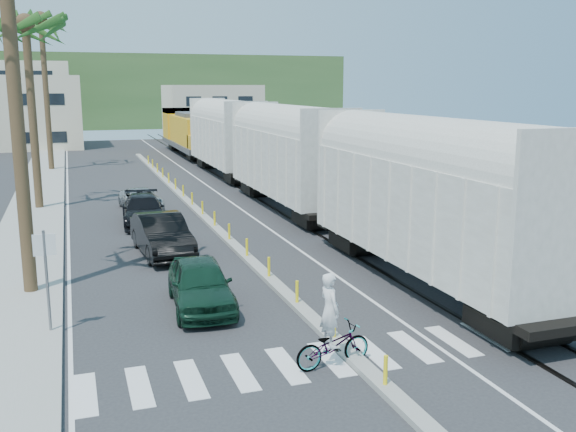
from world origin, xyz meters
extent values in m
plane|color=#28282B|center=(0.00, 0.00, 0.00)|extent=(140.00, 140.00, 0.00)
cube|color=gray|center=(-8.50, 25.00, 0.07)|extent=(3.00, 90.00, 0.15)
cube|color=black|center=(4.28, 28.00, 0.03)|extent=(0.12, 100.00, 0.06)
cube|color=black|center=(5.72, 28.00, 0.03)|extent=(0.12, 100.00, 0.06)
cube|color=gray|center=(0.00, 20.00, 0.07)|extent=(0.45, 60.00, 0.15)
cylinder|color=yellow|center=(0.00, -4.00, 0.50)|extent=(0.10, 0.10, 0.70)
cylinder|color=yellow|center=(0.00, -1.00, 0.50)|extent=(0.10, 0.10, 0.70)
cylinder|color=yellow|center=(0.00, 2.00, 0.50)|extent=(0.10, 0.10, 0.70)
cylinder|color=yellow|center=(0.00, 5.00, 0.50)|extent=(0.10, 0.10, 0.70)
cylinder|color=yellow|center=(0.00, 8.00, 0.50)|extent=(0.10, 0.10, 0.70)
cylinder|color=yellow|center=(0.00, 11.00, 0.50)|extent=(0.10, 0.10, 0.70)
cylinder|color=yellow|center=(0.00, 14.00, 0.50)|extent=(0.10, 0.10, 0.70)
cylinder|color=yellow|center=(0.00, 17.00, 0.50)|extent=(0.10, 0.10, 0.70)
cylinder|color=yellow|center=(0.00, 20.00, 0.50)|extent=(0.10, 0.10, 0.70)
cylinder|color=yellow|center=(0.00, 23.00, 0.50)|extent=(0.10, 0.10, 0.70)
cylinder|color=yellow|center=(0.00, 26.00, 0.50)|extent=(0.10, 0.10, 0.70)
cylinder|color=yellow|center=(0.00, 29.00, 0.50)|extent=(0.10, 0.10, 0.70)
cylinder|color=yellow|center=(0.00, 32.00, 0.50)|extent=(0.10, 0.10, 0.70)
cylinder|color=yellow|center=(0.00, 35.00, 0.50)|extent=(0.10, 0.10, 0.70)
cylinder|color=yellow|center=(0.00, 38.00, 0.50)|extent=(0.10, 0.10, 0.70)
cylinder|color=yellow|center=(0.00, 41.00, 0.50)|extent=(0.10, 0.10, 0.70)
cube|color=silver|center=(0.00, -2.00, 0.01)|extent=(14.00, 2.20, 0.01)
cube|color=silver|center=(-6.80, 25.00, 0.00)|extent=(0.12, 90.00, 0.01)
cube|color=silver|center=(2.50, 25.00, 0.00)|extent=(0.12, 90.00, 0.01)
cube|color=#B7B4A8|center=(5.00, 2.72, 2.70)|extent=(3.00, 12.88, 3.40)
cylinder|color=#B7B4A8|center=(5.00, 2.72, 4.40)|extent=(2.90, 12.58, 2.90)
cube|color=black|center=(5.00, 2.72, 0.50)|extent=(2.60, 12.88, 1.00)
cube|color=#B7B4A8|center=(5.00, 17.72, 2.70)|extent=(3.00, 12.88, 3.40)
cylinder|color=#B7B4A8|center=(5.00, 17.72, 4.40)|extent=(2.90, 12.58, 2.90)
cube|color=black|center=(5.00, 17.72, 0.50)|extent=(2.60, 12.88, 1.00)
cube|color=#B7B4A8|center=(5.00, 32.72, 2.70)|extent=(3.00, 12.88, 3.40)
cylinder|color=#B7B4A8|center=(5.00, 32.72, 4.40)|extent=(2.90, 12.58, 2.90)
cube|color=black|center=(5.00, 32.72, 0.50)|extent=(2.60, 12.88, 1.00)
cube|color=#4C4C4F|center=(5.00, 48.72, 1.05)|extent=(3.00, 17.00, 0.50)
cube|color=#C58613|center=(5.00, 47.72, 2.60)|extent=(2.70, 12.24, 2.60)
cube|color=#C58613|center=(5.00, 54.50, 2.90)|extent=(3.00, 3.74, 3.20)
cube|color=black|center=(5.00, 48.72, 0.45)|extent=(2.60, 13.60, 0.90)
cylinder|color=brown|center=(-8.00, 6.00, 5.50)|extent=(0.44, 0.44, 11.00)
cylinder|color=brown|center=(-8.30, 22.00, 5.00)|extent=(0.44, 0.44, 10.00)
sphere|color=#234D18|center=(-8.30, 22.00, 10.15)|extent=(3.20, 3.20, 3.20)
cylinder|color=brown|center=(-8.00, 40.00, 6.00)|extent=(0.44, 0.44, 12.00)
sphere|color=#234D18|center=(-8.00, 40.00, 12.15)|extent=(3.20, 3.20, 3.20)
cylinder|color=slate|center=(-7.30, 2.00, 1.50)|extent=(0.08, 0.08, 3.00)
cube|color=silver|center=(-7.30, 2.00, 2.60)|extent=(0.60, 0.04, 0.60)
cube|color=beige|center=(-11.00, 62.00, 4.00)|extent=(12.00, 10.00, 8.00)
cube|color=beige|center=(-13.00, 78.00, 5.00)|extent=(14.00, 12.00, 10.00)
cube|color=beige|center=(12.00, 70.00, 3.50)|extent=(12.00, 10.00, 7.00)
cube|color=#385628|center=(0.00, 100.00, 6.00)|extent=(80.00, 20.00, 12.00)
imported|color=#103120|center=(-2.88, 2.92, 0.77)|extent=(2.41, 4.77, 1.54)
imported|color=black|center=(-3.12, 9.83, 0.83)|extent=(2.55, 5.34, 1.67)
imported|color=black|center=(-3.18, 16.07, 0.73)|extent=(2.68, 5.27, 1.45)
imported|color=#9FA1A4|center=(-2.88, 19.98, 0.61)|extent=(2.60, 4.63, 1.21)
imported|color=#9EA0A5|center=(-0.63, -2.40, 0.54)|extent=(1.26, 2.23, 1.07)
imported|color=silver|center=(-0.73, -2.40, 1.48)|extent=(0.80, 0.63, 1.86)
camera|label=1|loc=(-6.47, -16.13, 6.82)|focal=40.00mm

